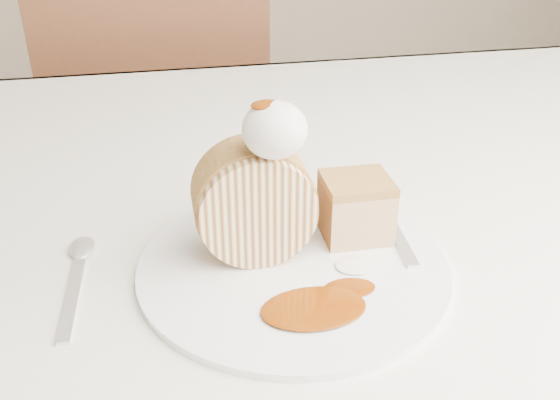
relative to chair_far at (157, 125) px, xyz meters
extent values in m
cube|color=white|center=(0.17, -0.70, 0.18)|extent=(1.40, 0.90, 0.04)
cube|color=white|center=(0.17, -0.26, 0.06)|extent=(1.40, 0.01, 0.28)
cylinder|color=brown|center=(0.79, -0.33, -0.19)|extent=(0.06, 0.06, 0.71)
cube|color=brown|center=(-0.01, 0.09, -0.08)|extent=(0.49, 0.49, 0.04)
cube|color=brown|center=(0.01, -0.11, 0.17)|extent=(0.45, 0.08, 0.47)
cylinder|color=brown|center=(0.17, 0.30, -0.33)|extent=(0.04, 0.04, 0.44)
cylinder|color=brown|center=(-0.22, 0.27, -0.33)|extent=(0.04, 0.04, 0.44)
cylinder|color=brown|center=(0.20, -0.09, -0.33)|extent=(0.04, 0.04, 0.44)
cylinder|color=brown|center=(-0.18, -0.12, -0.33)|extent=(0.04, 0.04, 0.44)
cylinder|color=white|center=(0.11, -0.88, 0.21)|extent=(0.28, 0.28, 0.01)
cylinder|color=#FFEAB1|center=(0.08, -0.86, 0.26)|extent=(0.10, 0.06, 0.10)
cube|color=#B68944|center=(0.18, -0.85, 0.24)|extent=(0.06, 0.06, 0.05)
ellipsoid|color=white|center=(0.10, -0.88, 0.34)|extent=(0.05, 0.05, 0.05)
ellipsoid|color=#712E04|center=(0.09, -0.88, 0.36)|extent=(0.03, 0.02, 0.01)
cube|color=silver|center=(0.22, -0.86, 0.21)|extent=(0.04, 0.17, 0.00)
cube|color=silver|center=(-0.08, -0.89, 0.20)|extent=(0.03, 0.14, 0.00)
camera|label=1|loc=(0.01, -1.33, 0.53)|focal=40.00mm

